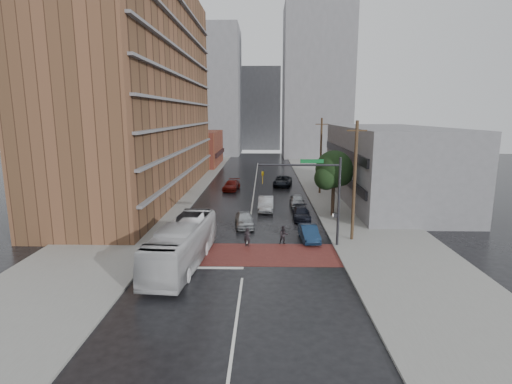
{
  "coord_description": "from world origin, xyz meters",
  "views": [
    {
      "loc": [
        1.42,
        -28.35,
        10.5
      ],
      "look_at": [
        0.66,
        7.35,
        3.5
      ],
      "focal_mm": 28.0,
      "sensor_mm": 36.0,
      "label": 1
    }
  ],
  "objects_px": {
    "pedestrian_a": "(247,237)",
    "car_parked_near": "(309,233)",
    "car_travel_b": "(266,204)",
    "car_parked_far": "(297,201)",
    "car_travel_a": "(244,219)",
    "suv_travel": "(283,181)",
    "car_travel_c": "(232,185)",
    "transit_bus": "(182,244)",
    "pedestrian_b": "(284,235)",
    "car_parked_mid": "(302,213)"
  },
  "relations": [
    {
      "from": "car_travel_a",
      "to": "suv_travel",
      "type": "relative_size",
      "value": 0.79
    },
    {
      "from": "car_travel_c",
      "to": "car_parked_far",
      "type": "bearing_deg",
      "value": -43.19
    },
    {
      "from": "transit_bus",
      "to": "car_travel_a",
      "type": "height_order",
      "value": "transit_bus"
    },
    {
      "from": "car_travel_a",
      "to": "pedestrian_b",
      "type": "bearing_deg",
      "value": -61.47
    },
    {
      "from": "pedestrian_a",
      "to": "car_parked_far",
      "type": "bearing_deg",
      "value": 76.6
    },
    {
      "from": "car_travel_a",
      "to": "car_parked_far",
      "type": "xyz_separation_m",
      "value": [
        5.66,
        8.47,
        -0.02
      ]
    },
    {
      "from": "car_travel_b",
      "to": "car_parked_near",
      "type": "relative_size",
      "value": 1.21
    },
    {
      "from": "car_parked_mid",
      "to": "car_parked_far",
      "type": "bearing_deg",
      "value": 90.78
    },
    {
      "from": "car_travel_c",
      "to": "car_parked_far",
      "type": "height_order",
      "value": "car_parked_far"
    },
    {
      "from": "suv_travel",
      "to": "car_travel_b",
      "type": "bearing_deg",
      "value": -90.69
    },
    {
      "from": "transit_bus",
      "to": "pedestrian_b",
      "type": "xyz_separation_m",
      "value": [
        7.34,
        4.79,
        -0.77
      ]
    },
    {
      "from": "car_parked_near",
      "to": "pedestrian_a",
      "type": "bearing_deg",
      "value": -166.61
    },
    {
      "from": "suv_travel",
      "to": "car_parked_near",
      "type": "height_order",
      "value": "suv_travel"
    },
    {
      "from": "pedestrian_a",
      "to": "pedestrian_b",
      "type": "distance_m",
      "value": 3.02
    },
    {
      "from": "car_parked_far",
      "to": "car_parked_near",
      "type": "bearing_deg",
      "value": -89.43
    },
    {
      "from": "car_travel_a",
      "to": "car_travel_c",
      "type": "distance_m",
      "value": 18.63
    },
    {
      "from": "car_travel_b",
      "to": "car_parked_far",
      "type": "height_order",
      "value": "car_travel_b"
    },
    {
      "from": "transit_bus",
      "to": "car_parked_far",
      "type": "distance_m",
      "value": 20.68
    },
    {
      "from": "pedestrian_a",
      "to": "car_parked_far",
      "type": "height_order",
      "value": "pedestrian_a"
    },
    {
      "from": "pedestrian_b",
      "to": "transit_bus",
      "type": "bearing_deg",
      "value": -156.71
    },
    {
      "from": "pedestrian_b",
      "to": "car_parked_mid",
      "type": "distance_m",
      "value": 8.23
    },
    {
      "from": "suv_travel",
      "to": "car_parked_near",
      "type": "distance_m",
      "value": 25.96
    },
    {
      "from": "car_travel_a",
      "to": "pedestrian_a",
      "type": "bearing_deg",
      "value": -90.59
    },
    {
      "from": "car_travel_a",
      "to": "car_parked_mid",
      "type": "relative_size",
      "value": 1.02
    },
    {
      "from": "pedestrian_a",
      "to": "car_parked_far",
      "type": "distance_m",
      "value": 15.09
    },
    {
      "from": "pedestrian_a",
      "to": "car_parked_mid",
      "type": "xyz_separation_m",
      "value": [
        5.13,
        8.57,
        -0.16
      ]
    },
    {
      "from": "car_travel_a",
      "to": "car_parked_far",
      "type": "bearing_deg",
      "value": 50.45
    },
    {
      "from": "suv_travel",
      "to": "car_parked_mid",
      "type": "xyz_separation_m",
      "value": [
        1.08,
        -19.0,
        -0.14
      ]
    },
    {
      "from": "transit_bus",
      "to": "car_parked_mid",
      "type": "bearing_deg",
      "value": 57.98
    },
    {
      "from": "car_travel_b",
      "to": "car_travel_c",
      "type": "relative_size",
      "value": 1.0
    },
    {
      "from": "suv_travel",
      "to": "car_parked_mid",
      "type": "height_order",
      "value": "suv_travel"
    },
    {
      "from": "transit_bus",
      "to": "car_travel_a",
      "type": "distance_m",
      "value": 10.63
    },
    {
      "from": "pedestrian_b",
      "to": "car_travel_c",
      "type": "distance_m",
      "value": 24.31
    },
    {
      "from": "car_travel_a",
      "to": "car_parked_near",
      "type": "xyz_separation_m",
      "value": [
        5.66,
        -4.08,
        -0.08
      ]
    },
    {
      "from": "car_travel_c",
      "to": "car_parked_mid",
      "type": "height_order",
      "value": "car_travel_c"
    },
    {
      "from": "transit_bus",
      "to": "car_travel_c",
      "type": "height_order",
      "value": "transit_bus"
    },
    {
      "from": "pedestrian_a",
      "to": "car_parked_near",
      "type": "height_order",
      "value": "pedestrian_a"
    },
    {
      "from": "pedestrian_a",
      "to": "pedestrian_b",
      "type": "xyz_separation_m",
      "value": [
        2.95,
        0.64,
        -0.0
      ]
    },
    {
      "from": "transit_bus",
      "to": "car_travel_b",
      "type": "xyz_separation_m",
      "value": [
        5.92,
        16.35,
        -0.76
      ]
    },
    {
      "from": "car_travel_c",
      "to": "suv_travel",
      "type": "xyz_separation_m",
      "value": [
        7.3,
        3.42,
        0.06
      ]
    },
    {
      "from": "transit_bus",
      "to": "car_parked_far",
      "type": "height_order",
      "value": "transit_bus"
    },
    {
      "from": "suv_travel",
      "to": "pedestrian_a",
      "type": "bearing_deg",
      "value": -89.71
    },
    {
      "from": "pedestrian_b",
      "to": "car_parked_near",
      "type": "xyz_separation_m",
      "value": [
        2.18,
        1.0,
        -0.12
      ]
    },
    {
      "from": "pedestrian_a",
      "to": "car_travel_a",
      "type": "xyz_separation_m",
      "value": [
        -0.52,
        5.72,
        -0.05
      ]
    },
    {
      "from": "suv_travel",
      "to": "car_parked_far",
      "type": "height_order",
      "value": "suv_travel"
    },
    {
      "from": "transit_bus",
      "to": "car_parked_mid",
      "type": "height_order",
      "value": "transit_bus"
    },
    {
      "from": "car_travel_c",
      "to": "car_parked_near",
      "type": "bearing_deg",
      "value": -62.84
    },
    {
      "from": "pedestrian_b",
      "to": "car_parked_near",
      "type": "distance_m",
      "value": 2.41
    },
    {
      "from": "car_travel_b",
      "to": "car_travel_a",
      "type": "bearing_deg",
      "value": -106.39
    },
    {
      "from": "transit_bus",
      "to": "pedestrian_b",
      "type": "relative_size",
      "value": 7.21
    }
  ]
}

